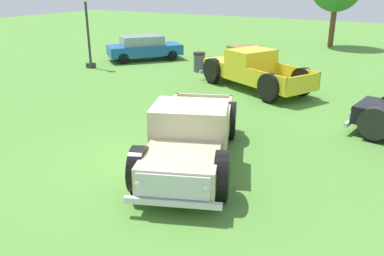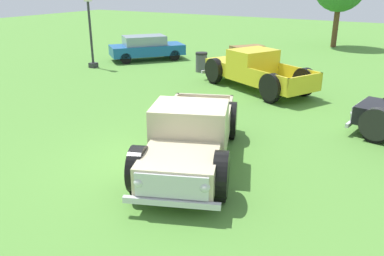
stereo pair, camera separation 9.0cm
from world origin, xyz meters
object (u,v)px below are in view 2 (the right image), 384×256
Objects in this scene: pickup_truck_foreground at (190,139)px; sedan_distant_a at (146,47)px; pickup_truck_behind_right at (251,70)px; lamp_post_near at (90,29)px; picnic_table at (248,51)px; trash_can at (201,62)px.

pickup_truck_foreground is 1.29× the size of sedan_distant_a.
pickup_truck_foreground is 0.98× the size of pickup_truck_behind_right.
pickup_truck_behind_right is 1.32× the size of sedan_distant_a.
picnic_table is at bearing 46.20° from lamp_post_near.
trash_can is (-3.34, 1.66, -0.29)m from pickup_truck_behind_right.
pickup_truck_behind_right reaches higher than picnic_table.
pickup_truck_foreground is at bearing -77.27° from pickup_truck_behind_right.
pickup_truck_behind_right is 5.86× the size of trash_can.
pickup_truck_behind_right is 3.74m from trash_can.
pickup_truck_behind_right is 6.43m from picnic_table.
sedan_distant_a is 1.82× the size of picnic_table.
sedan_distant_a is (-9.33, 10.64, -0.04)m from pickup_truck_foreground.
picnic_table is (5.98, 6.24, -1.46)m from lamp_post_near.
pickup_truck_foreground is 5.76× the size of trash_can.
sedan_distant_a is 3.54m from lamp_post_near.
picnic_table is at bearing 32.60° from sedan_distant_a.
trash_can reaches higher than picnic_table.
lamp_post_near is at bearing 144.28° from pickup_truck_foreground.
picnic_table is 4.23m from trash_can.
pickup_truck_foreground is 14.15m from sedan_distant_a.
sedan_distant_a is 4.45× the size of trash_can.
pickup_truck_foreground is at bearing -61.79° from trash_can.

